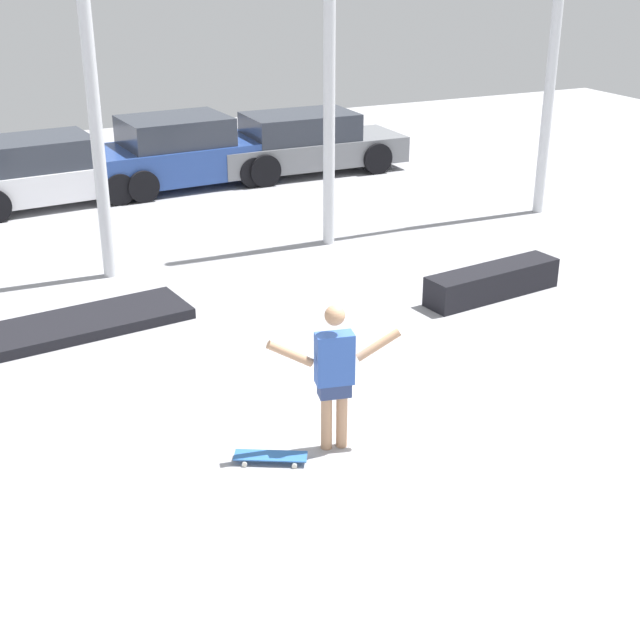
# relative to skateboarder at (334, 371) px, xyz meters

# --- Properties ---
(ground_plane) EXTENTS (36.00, 36.00, 0.00)m
(ground_plane) POSITION_rel_skateboarder_xyz_m (1.00, 0.21, -0.91)
(ground_plane) COLOR #9E9EA3
(skateboarder) EXTENTS (1.40, 0.38, 1.63)m
(skateboarder) POSITION_rel_skateboarder_xyz_m (0.00, 0.00, 0.00)
(skateboarder) COLOR tan
(skateboarder) RESTS_ON ground_plane
(skateboard) EXTENTS (0.77, 0.55, 0.08)m
(skateboard) POSITION_rel_skateboarder_xyz_m (-0.72, 0.02, -0.85)
(skateboard) COLOR #2D66B2
(skateboard) RESTS_ON ground_plane
(grind_box) EXTENTS (2.32, 0.80, 0.45)m
(grind_box) POSITION_rel_skateboarder_xyz_m (4.07, 2.89, -0.68)
(grind_box) COLOR black
(grind_box) RESTS_ON ground_plane
(manual_pad) EXTENTS (3.26, 1.42, 0.15)m
(manual_pad) POSITION_rel_skateboarder_xyz_m (-1.89, 4.29, -0.83)
(manual_pad) COLOR black
(manual_pad) RESTS_ON ground_plane
(canopy_support_right) EXTENTS (4.80, 0.20, 6.57)m
(canopy_support_right) POSITION_rel_skateboarder_xyz_m (5.25, 6.24, 2.97)
(canopy_support_right) COLOR silver
(canopy_support_right) RESTS_ON ground_plane
(parked_car_white) EXTENTS (4.09, 2.12, 1.36)m
(parked_car_white) POSITION_rel_skateboarder_xyz_m (-1.17, 10.98, -0.26)
(parked_car_white) COLOR white
(parked_car_white) RESTS_ON ground_plane
(parked_car_blue) EXTENTS (4.09, 2.17, 1.50)m
(parked_car_blue) POSITION_rel_skateboarder_xyz_m (1.80, 11.21, -0.19)
(parked_car_blue) COLOR #284793
(parked_car_blue) RESTS_ON ground_plane
(parked_car_grey) EXTENTS (4.46, 1.88, 1.36)m
(parked_car_grey) POSITION_rel_skateboarder_xyz_m (4.71, 11.15, -0.25)
(parked_car_grey) COLOR slate
(parked_car_grey) RESTS_ON ground_plane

